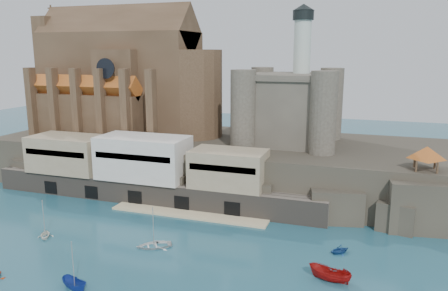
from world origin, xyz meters
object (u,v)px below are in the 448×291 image
church (127,83)px  castle_keep (290,105)px  pavilion (427,154)px  boat_2 (75,288)px

church → castle_keep: 40.39m
pavilion → castle_keep: bearing=149.8°
church → pavilion: size_ratio=7.34×
pavilion → boat_2: (-43.58, -36.24, -12.73)m
boat_2 → pavilion: bearing=-31.3°
church → pavilion: 68.65m
castle_keep → pavilion: castle_keep is taller
church → boat_2: 60.93m
castle_keep → pavilion: size_ratio=4.58×
castle_keep → pavilion: bearing=-30.2°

